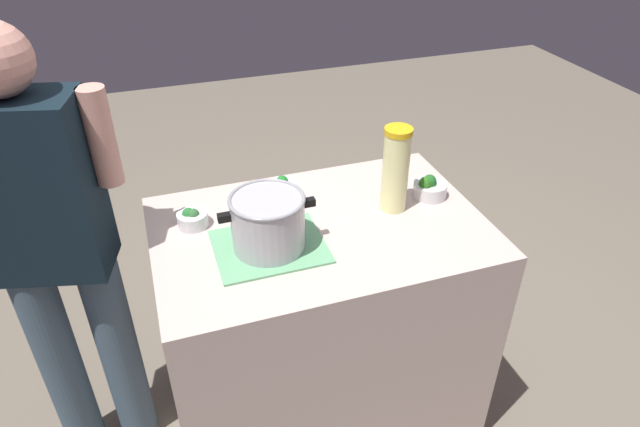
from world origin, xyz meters
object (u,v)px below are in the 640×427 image
at_px(broccoli_bowl_center, 429,188).
at_px(broccoli_bowl_back, 283,188).
at_px(cooking_pot, 268,221).
at_px(person_cook, 58,257).
at_px(broccoli_bowl_front, 192,218).
at_px(lemonade_pitcher, 395,169).

distance_m(broccoli_bowl_center, broccoli_bowl_back, 0.53).
bearing_deg(cooking_pot, person_cook, -16.49).
relative_size(broccoli_bowl_front, person_cook, 0.06).
bearing_deg(broccoli_bowl_front, broccoli_bowl_center, 174.17).
bearing_deg(broccoli_bowl_back, broccoli_bowl_center, 161.12).
bearing_deg(cooking_pot, broccoli_bowl_back, -113.34).
relative_size(lemonade_pitcher, person_cook, 0.19).
bearing_deg(cooking_pot, lemonade_pitcher, -169.37).
height_order(broccoli_bowl_front, broccoli_bowl_back, broccoli_bowl_back).
xyz_separation_m(broccoli_bowl_front, broccoli_bowl_back, (-0.34, -0.09, 0.00)).
xyz_separation_m(cooking_pot, broccoli_bowl_back, (-0.12, -0.29, -0.07)).
distance_m(broccoli_bowl_front, broccoli_bowl_center, 0.84).
xyz_separation_m(broccoli_bowl_center, person_cook, (1.27, -0.07, -0.05)).
bearing_deg(broccoli_bowl_back, broccoli_bowl_front, 14.27).
height_order(lemonade_pitcher, person_cook, person_cook).
bearing_deg(broccoli_bowl_front, person_cook, 1.50).
relative_size(cooking_pot, person_cook, 0.19).
distance_m(lemonade_pitcher, broccoli_bowl_center, 0.20).
relative_size(cooking_pot, broccoli_bowl_back, 2.91).
height_order(broccoli_bowl_back, person_cook, person_cook).
bearing_deg(person_cook, lemonade_pitcher, 174.73).
distance_m(cooking_pot, broccoli_bowl_center, 0.64).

